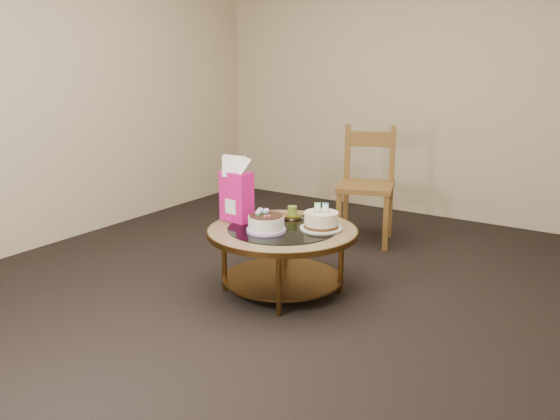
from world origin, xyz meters
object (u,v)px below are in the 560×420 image
Objects in this scene: dining_chair at (367,184)px; decorated_cake at (266,224)px; gift_bag at (236,190)px; cream_cake at (321,221)px; coffee_table at (282,239)px.

decorated_cake is at bearing -109.18° from dining_chair.
dining_chair is (0.33, 1.39, -0.18)m from gift_bag.
decorated_cake is 0.37m from cream_cake.
coffee_table is 3.93× the size of decorated_cake.
cream_cake is at bearing -96.84° from dining_chair.
decorated_cake is 0.58× the size of gift_bag.
decorated_cake is (-0.05, -0.12, 0.13)m from coffee_table.
cream_cake reaches higher than coffee_table.
dining_chair reaches higher than cream_cake.
coffee_table is 1.38m from dining_chair.
coffee_table is at bearing -172.68° from cream_cake.
gift_bag is (-0.32, 0.10, 0.17)m from decorated_cake.
gift_bag is 1.44m from dining_chair.
coffee_table is 0.19m from decorated_cake.
gift_bag is 0.46× the size of dining_chair.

